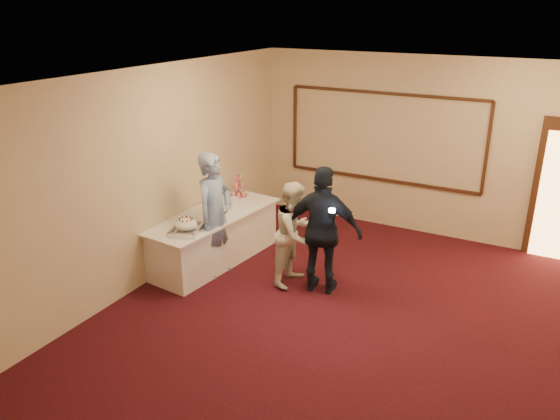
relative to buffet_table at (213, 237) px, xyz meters
The scene contains 13 objects.
floor 2.71m from the buffet_table, 17.94° to the right, with size 7.00×7.00×0.00m, color black.
room_walls 3.14m from the buffet_table, 17.94° to the right, with size 6.04×7.04×3.02m.
wall_molding 3.39m from the buffet_table, 56.52° to the left, with size 3.45×0.04×1.55m.
buffet_table is the anchor object (origin of this frame).
pavlova_tray 0.87m from the buffet_table, 84.14° to the right, with size 0.51×0.57×0.19m.
cupcake_stand 1.06m from the buffet_table, 96.55° to the left, with size 0.28×0.28×0.41m.
plate_stack_a 0.48m from the buffet_table, 139.96° to the left, with size 0.20×0.20×0.17m.
plate_stack_b 0.62m from the buffet_table, 72.56° to the left, with size 0.19×0.19×0.16m.
tart 0.60m from the buffet_table, 54.97° to the right, with size 0.29×0.29×0.06m.
man 0.67m from the buffet_table, 49.11° to the right, with size 0.67×0.44×1.83m, color #7D9BD0.
woman 1.45m from the buffet_table, ahead, with size 0.73×0.57×1.49m, color silver.
guest 1.93m from the buffet_table, ahead, with size 1.05×0.44×1.79m, color black.
camera_flash 2.30m from the buffet_table, ahead, with size 0.07×0.04×0.05m, color white.
Camera 1 is at (1.99, -5.44, 3.76)m, focal length 35.00 mm.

